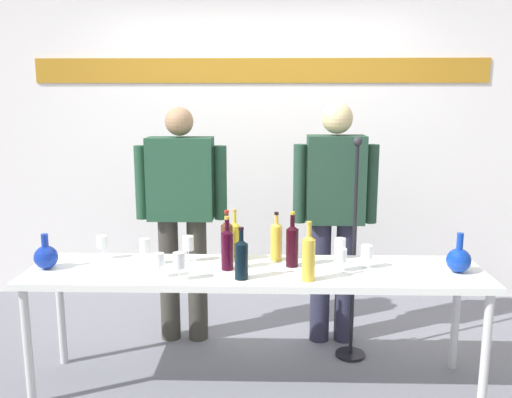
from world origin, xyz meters
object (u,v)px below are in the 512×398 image
Objects in this scene: wine_bottle_2 at (235,238)px; wine_bottle_5 at (292,244)px; decanter_blue_right at (459,259)px; wine_glass_left_2 at (102,242)px; wine_bottle_4 at (227,240)px; wine_glass_right_0 at (341,256)px; display_table at (255,278)px; wine_glass_right_2 at (367,252)px; wine_bottle_3 at (309,256)px; wine_bottle_6 at (241,258)px; wine_glass_left_3 at (179,261)px; presenter_right at (335,209)px; wine_bottle_1 at (227,248)px; wine_glass_left_4 at (145,246)px; wine_glass_left_1 at (188,244)px; microphone_stand at (353,287)px; decanter_blue_left at (46,256)px; wine_glass_right_1 at (340,244)px; wine_glass_left_0 at (159,260)px; presenter_left at (182,209)px; wine_bottle_0 at (276,240)px.

wine_bottle_5 reaches higher than wine_bottle_2.
decanter_blue_right reaches higher than wine_glass_left_2.
decanter_blue_right is 1.37m from wine_bottle_4.
wine_bottle_2 reaches higher than wine_glass_right_0.
wine_glass_right_2 is (0.66, 0.04, 0.15)m from display_table.
wine_bottle_3 is at bearing -16.19° from wine_glass_left_2.
wine_bottle_2 is (-0.14, 0.24, 0.18)m from display_table.
wine_glass_left_3 is at bearing -175.21° from wine_bottle_6.
wine_glass_right_2 is (1.62, -0.14, -0.01)m from wine_glass_left_2.
wine_glass_left_3 is at bearing -167.50° from wine_glass_right_2.
presenter_right reaches higher than wine_bottle_1.
wine_glass_left_4 is (-0.88, -0.00, -0.02)m from wine_bottle_5.
wine_bottle_1 is at bearing -30.57° from wine_glass_left_1.
wine_glass_left_2 is 1.65m from microphone_stand.
decanter_blue_left is 0.14× the size of microphone_stand.
wine_bottle_6 is at bearing -145.98° from wine_glass_right_1.
wine_glass_left_3 is at bearing -150.75° from microphone_stand.
wine_bottle_4 reaches higher than wine_bottle_2.
wine_glass_left_4 is 1.17× the size of wine_glass_right_2.
wine_glass_left_0 is 1.13m from wine_glass_right_1.
presenter_left reaches higher than wine_bottle_4.
presenter_left reaches higher than microphone_stand.
wine_bottle_4 is at bearing -145.19° from presenter_right.
wine_bottle_1 is at bearing 119.32° from wine_bottle_6.
decanter_blue_left is at bearing -178.19° from wine_glass_right_2.
display_table is 0.52m from wine_glass_right_0.
decanter_blue_right is 1.68× the size of wine_glass_left_0.
wine_glass_right_1 is at bearing 24.69° from wine_glass_left_3.
decanter_blue_left is at bearing -171.77° from wine_glass_right_1.
wine_glass_right_2 is at bearing -5.38° from wine_glass_left_1.
wine_glass_left_3 is (0.82, -0.18, 0.04)m from decanter_blue_left.
wine_bottle_2 is at bearing -149.02° from presenter_right.
wine_bottle_4 is at bearing 8.85° from decanter_blue_left.
wine_glass_right_1 is (0.03, 0.26, -0.00)m from wine_glass_right_0.
wine_glass_right_0 is at bearing -32.76° from presenter_left.
microphone_stand reaches higher than wine_bottle_2.
display_table is 8.66× the size of wine_bottle_2.
wine_bottle_6 is 1.84× the size of wine_glass_left_1.
presenter_left is (0.70, 0.66, 0.15)m from decanter_blue_left.
wine_bottle_5 reaches higher than decanter_blue_left.
wine_bottle_0 reaches higher than display_table.
wine_glass_left_0 is 0.54m from wine_glass_left_2.
presenter_left is 0.81m from wine_glass_left_0.
wine_bottle_1 reaches higher than wine_glass_right_1.
decanter_blue_left reaches higher than wine_glass_left_3.
wine_glass_left_3 is (0.54, -0.38, 0.00)m from wine_glass_left_2.
microphone_stand reaches higher than wine_bottle_4.
microphone_stand is (1.17, 0.55, -0.35)m from wine_glass_left_0.
wine_bottle_1 reaches higher than decanter_blue_right.
display_table is at bearing -156.12° from wine_glass_right_1.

